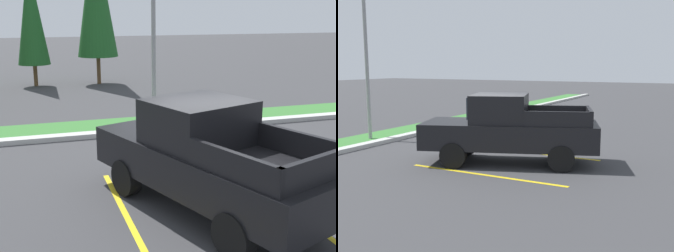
% 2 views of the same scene
% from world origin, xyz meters
% --- Properties ---
extents(ground_plane, '(120.00, 120.00, 0.00)m').
position_xyz_m(ground_plane, '(0.00, 0.00, 0.00)').
color(ground_plane, '#38383A').
extents(parking_line_near, '(0.12, 4.80, 0.01)m').
position_xyz_m(parking_line_near, '(-1.96, -0.76, 0.00)').
color(parking_line_near, yellow).
rests_on(parking_line_near, ground).
extents(parking_line_far, '(0.12, 4.80, 0.01)m').
position_xyz_m(parking_line_far, '(1.14, -0.76, 0.00)').
color(parking_line_far, yellow).
rests_on(parking_line_far, ground).
extents(curb_strip, '(56.00, 0.40, 0.15)m').
position_xyz_m(curb_strip, '(0.00, 5.00, 0.07)').
color(curb_strip, '#B2B2AD').
rests_on(curb_strip, ground).
extents(grass_median, '(56.00, 1.80, 0.06)m').
position_xyz_m(grass_median, '(0.00, 6.10, 0.03)').
color(grass_median, '#387533').
rests_on(grass_median, ground).
extents(pickup_truck_main, '(3.54, 5.55, 2.10)m').
position_xyz_m(pickup_truck_main, '(-0.43, -0.71, 1.04)').
color(pickup_truck_main, black).
rests_on(pickup_truck_main, ground).
extents(street_light, '(0.24, 1.49, 6.17)m').
position_xyz_m(street_light, '(0.42, 5.73, 3.62)').
color(street_light, gray).
rests_on(street_light, ground).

